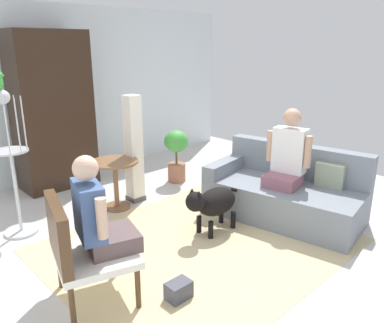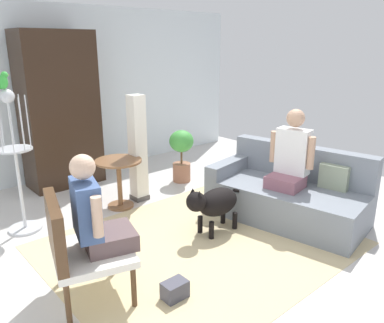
{
  "view_description": "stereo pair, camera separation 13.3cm",
  "coord_description": "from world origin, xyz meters",
  "px_view_note": "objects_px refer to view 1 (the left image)",
  "views": [
    {
      "loc": [
        -2.49,
        -2.55,
        2.0
      ],
      "look_at": [
        -0.08,
        0.0,
        0.92
      ],
      "focal_mm": 35.94,
      "sensor_mm": 36.0,
      "label": 1
    },
    {
      "loc": [
        -2.39,
        -2.64,
        2.0
      ],
      "look_at": [
        -0.08,
        0.0,
        0.92
      ],
      "focal_mm": 35.94,
      "sensor_mm": 36.0,
      "label": 2
    }
  ],
  "objects_px": {
    "dog": "(213,202)",
    "couch": "(284,193)",
    "round_end_table": "(115,176)",
    "handbag": "(179,290)",
    "armchair": "(78,246)",
    "person_on_armchair": "(97,216)",
    "armoire_cabinet": "(53,111)",
    "potted_plant": "(176,151)",
    "bird_cage_stand": "(13,169)",
    "column_lamp": "(134,150)",
    "person_on_couch": "(288,154)"
  },
  "relations": [
    {
      "from": "armchair",
      "to": "person_on_armchair",
      "type": "xyz_separation_m",
      "value": [
        0.16,
        -0.05,
        0.22
      ]
    },
    {
      "from": "bird_cage_stand",
      "to": "column_lamp",
      "type": "relative_size",
      "value": 1.12
    },
    {
      "from": "armoire_cabinet",
      "to": "handbag",
      "type": "xyz_separation_m",
      "value": [
        -0.49,
        -3.2,
        -1.02
      ]
    },
    {
      "from": "armchair",
      "to": "person_on_armchair",
      "type": "height_order",
      "value": "person_on_armchair"
    },
    {
      "from": "round_end_table",
      "to": "bird_cage_stand",
      "type": "xyz_separation_m",
      "value": [
        -1.14,
        0.16,
        0.32
      ]
    },
    {
      "from": "round_end_table",
      "to": "bird_cage_stand",
      "type": "height_order",
      "value": "bird_cage_stand"
    },
    {
      "from": "handbag",
      "to": "person_on_couch",
      "type": "bearing_deg",
      "value": 8.8
    },
    {
      "from": "column_lamp",
      "to": "handbag",
      "type": "bearing_deg",
      "value": -116.27
    },
    {
      "from": "person_on_couch",
      "to": "potted_plant",
      "type": "distance_m",
      "value": 1.86
    },
    {
      "from": "dog",
      "to": "couch",
      "type": "bearing_deg",
      "value": -17.0
    },
    {
      "from": "bird_cage_stand",
      "to": "armoire_cabinet",
      "type": "height_order",
      "value": "armoire_cabinet"
    },
    {
      "from": "round_end_table",
      "to": "column_lamp",
      "type": "height_order",
      "value": "column_lamp"
    },
    {
      "from": "armchair",
      "to": "armoire_cabinet",
      "type": "bearing_deg",
      "value": 68.28
    },
    {
      "from": "armchair",
      "to": "round_end_table",
      "type": "distance_m",
      "value": 1.86
    },
    {
      "from": "dog",
      "to": "bird_cage_stand",
      "type": "height_order",
      "value": "bird_cage_stand"
    },
    {
      "from": "round_end_table",
      "to": "armoire_cabinet",
      "type": "bearing_deg",
      "value": 96.74
    },
    {
      "from": "person_on_couch",
      "to": "couch",
      "type": "bearing_deg",
      "value": 42.95
    },
    {
      "from": "couch",
      "to": "armchair",
      "type": "relative_size",
      "value": 2.14
    },
    {
      "from": "dog",
      "to": "potted_plant",
      "type": "bearing_deg",
      "value": 62.33
    },
    {
      "from": "armchair",
      "to": "potted_plant",
      "type": "bearing_deg",
      "value": 33.78
    },
    {
      "from": "handbag",
      "to": "couch",
      "type": "bearing_deg",
      "value": 9.41
    },
    {
      "from": "person_on_armchair",
      "to": "armoire_cabinet",
      "type": "height_order",
      "value": "armoire_cabinet"
    },
    {
      "from": "bird_cage_stand",
      "to": "person_on_armchair",
      "type": "bearing_deg",
      "value": -87.49
    },
    {
      "from": "couch",
      "to": "person_on_couch",
      "type": "bearing_deg",
      "value": -137.05
    },
    {
      "from": "dog",
      "to": "bird_cage_stand",
      "type": "bearing_deg",
      "value": 137.05
    },
    {
      "from": "potted_plant",
      "to": "couch",
      "type": "bearing_deg",
      "value": -85.53
    },
    {
      "from": "potted_plant",
      "to": "handbag",
      "type": "distance_m",
      "value": 2.85
    },
    {
      "from": "person_on_couch",
      "to": "handbag",
      "type": "height_order",
      "value": "person_on_couch"
    },
    {
      "from": "person_on_armchair",
      "to": "handbag",
      "type": "height_order",
      "value": "person_on_armchair"
    },
    {
      "from": "armchair",
      "to": "column_lamp",
      "type": "xyz_separation_m",
      "value": [
        1.55,
        1.45,
        0.19
      ]
    },
    {
      "from": "armchair",
      "to": "person_on_armchair",
      "type": "distance_m",
      "value": 0.27
    },
    {
      "from": "couch",
      "to": "bird_cage_stand",
      "type": "distance_m",
      "value": 3.07
    },
    {
      "from": "round_end_table",
      "to": "potted_plant",
      "type": "distance_m",
      "value": 1.23
    },
    {
      "from": "potted_plant",
      "to": "person_on_couch",
      "type": "bearing_deg",
      "value": -86.48
    },
    {
      "from": "couch",
      "to": "handbag",
      "type": "xyz_separation_m",
      "value": [
        -1.99,
        -0.33,
        -0.21
      ]
    },
    {
      "from": "bird_cage_stand",
      "to": "armoire_cabinet",
      "type": "distance_m",
      "value": 1.55
    },
    {
      "from": "round_end_table",
      "to": "handbag",
      "type": "relative_size",
      "value": 3.04
    },
    {
      "from": "armoire_cabinet",
      "to": "handbag",
      "type": "height_order",
      "value": "armoire_cabinet"
    },
    {
      "from": "person_on_couch",
      "to": "armoire_cabinet",
      "type": "relative_size",
      "value": 0.41
    },
    {
      "from": "person_on_armchair",
      "to": "handbag",
      "type": "xyz_separation_m",
      "value": [
        0.43,
        -0.46,
        -0.65
      ]
    },
    {
      "from": "couch",
      "to": "bird_cage_stand",
      "type": "xyz_separation_m",
      "value": [
        -2.49,
        1.73,
        0.45
      ]
    },
    {
      "from": "round_end_table",
      "to": "dog",
      "type": "xyz_separation_m",
      "value": [
        0.41,
        -1.29,
        -0.07
      ]
    },
    {
      "from": "armchair",
      "to": "bird_cage_stand",
      "type": "xyz_separation_m",
      "value": [
        0.09,
        1.56,
        0.24
      ]
    },
    {
      "from": "round_end_table",
      "to": "handbag",
      "type": "bearing_deg",
      "value": -108.55
    },
    {
      "from": "dog",
      "to": "person_on_couch",
      "type": "bearing_deg",
      "value": -18.99
    },
    {
      "from": "armchair",
      "to": "handbag",
      "type": "relative_size",
      "value": 4.29
    },
    {
      "from": "potted_plant",
      "to": "column_lamp",
      "type": "bearing_deg",
      "value": -168.67
    },
    {
      "from": "person_on_armchair",
      "to": "couch",
      "type": "bearing_deg",
      "value": -3.08
    },
    {
      "from": "person_on_armchair",
      "to": "column_lamp",
      "type": "bearing_deg",
      "value": 47.01
    },
    {
      "from": "couch",
      "to": "round_end_table",
      "type": "height_order",
      "value": "couch"
    }
  ]
}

